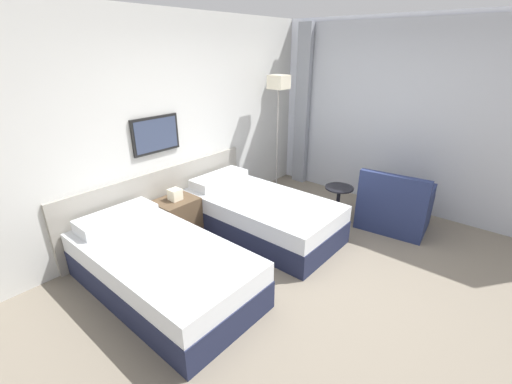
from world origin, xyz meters
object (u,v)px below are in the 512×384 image
object	(u,v)px
bed_near_door	(161,267)
side_table	(338,198)
floor_lamp	(279,94)
armchair	(394,208)
nightstand	(177,217)
bed_near_window	(260,214)

from	to	relation	value
bed_near_door	side_table	distance (m)	2.55
floor_lamp	armchair	bearing A→B (deg)	-87.75
nightstand	armchair	size ratio (longest dim) A/B	0.71
bed_near_window	side_table	distance (m)	1.13
floor_lamp	side_table	bearing A→B (deg)	-102.32
bed_near_window	nightstand	bearing A→B (deg)	136.34
nightstand	armchair	distance (m)	2.88
side_table	armchair	xyz separation A→B (m)	(0.36, -0.65, -0.08)
nightstand	floor_lamp	bearing A→B (deg)	-2.67
floor_lamp	side_table	distance (m)	1.82
bed_near_door	armchair	world-z (taller)	armchair
bed_near_window	floor_lamp	xyz separation A→B (m)	(1.20, 0.64, 1.36)
bed_near_door	floor_lamp	xyz separation A→B (m)	(2.75, 0.64, 1.36)
bed_near_door	floor_lamp	world-z (taller)	floor_lamp
bed_near_window	floor_lamp	size ratio (longest dim) A/B	1.06
bed_near_window	nightstand	distance (m)	1.07
bed_near_door	floor_lamp	bearing A→B (deg)	13.21
floor_lamp	side_table	world-z (taller)	floor_lamp
bed_near_window	side_table	world-z (taller)	bed_near_window
bed_near_door	nightstand	size ratio (longest dim) A/B	3.05
bed_near_door	bed_near_window	xyz separation A→B (m)	(1.54, 0.00, 0.00)
nightstand	armchair	world-z (taller)	armchair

